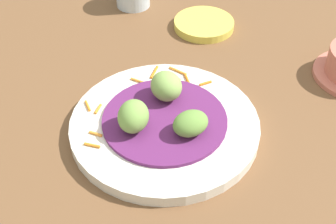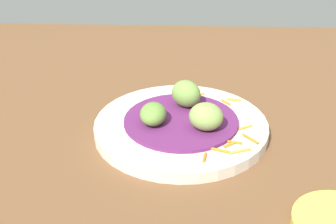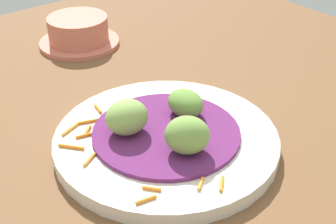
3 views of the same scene
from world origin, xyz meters
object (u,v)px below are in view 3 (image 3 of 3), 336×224
object	(u,v)px
guac_scoop_right	(183,102)
guac_scoop_left	(127,117)
terracotta_bowl	(79,32)
guac_scoop_center	(188,134)
main_plate	(166,141)

from	to	relation	value
guac_scoop_right	guac_scoop_left	bearing A→B (deg)	-6.45
terracotta_bowl	guac_scoop_center	bearing A→B (deg)	78.62
guac_scoop_center	terracotta_bowl	distance (cm)	39.04
main_plate	terracotta_bowl	bearing A→B (deg)	-102.05
guac_scoop_right	terracotta_bowl	world-z (taller)	guac_scoop_right
guac_scoop_center	terracotta_bowl	size ratio (longest dim) A/B	0.36
guac_scoop_left	guac_scoop_center	world-z (taller)	guac_scoop_center
main_plate	guac_scoop_right	bearing A→B (deg)	-156.45
main_plate	guac_scoop_center	world-z (taller)	guac_scoop_center
guac_scoop_center	terracotta_bowl	world-z (taller)	guac_scoop_center
guac_scoop_center	terracotta_bowl	xyz separation A→B (cm)	(-7.69, -38.20, -2.29)
guac_scoop_center	guac_scoop_right	distance (cm)	8.14
guac_scoop_center	main_plate	bearing A→B (deg)	-96.45
main_plate	guac_scoop_center	distance (cm)	5.97
main_plate	terracotta_bowl	xyz separation A→B (cm)	(-7.16, -33.55, 1.42)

